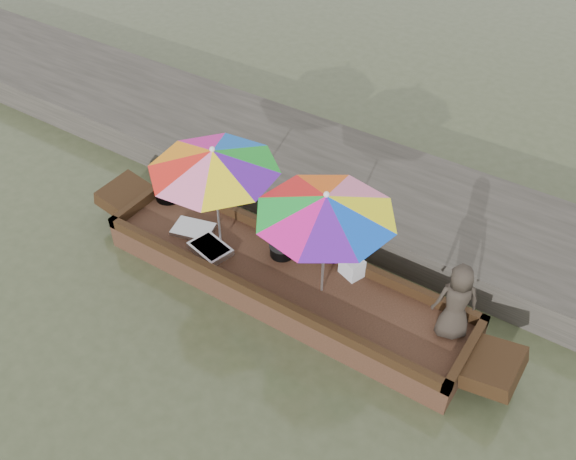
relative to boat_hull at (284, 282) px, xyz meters
The scene contains 11 objects.
water 0.17m from the boat_hull, ahead, with size 80.00×80.00×0.00m, color #394027.
dock 2.20m from the boat_hull, 90.00° to the left, with size 22.00×2.20×0.50m, color #2D2B26.
boat_hull is the anchor object (origin of this frame).
cooking_pot 2.31m from the boat_hull, behind, with size 0.38×0.38×0.20m, color black.
tray_crayfish 1.08m from the boat_hull, 168.29° to the right, with size 0.55×0.38×0.09m, color silver.
tray_scallop 1.51m from the boat_hull, behind, with size 0.55×0.38×0.06m, color silver.
charcoal_grill 0.42m from the boat_hull, 127.17° to the left, with size 0.33×0.33×0.16m, color black.
supply_bag 0.92m from the boat_hull, 31.11° to the left, with size 0.28×0.22×0.26m, color silver.
vendor 2.29m from the boat_hull, ahead, with size 0.52×0.34×1.05m, color #2D2620.
umbrella_bow 1.40m from the boat_hull, behind, with size 1.67×1.67×1.55m, color #5414A5, non-canonical shape.
umbrella_stern 1.11m from the boat_hull, ahead, with size 1.67×1.67×1.55m, color #FFF614, non-canonical shape.
Camera 1 is at (3.27, -4.86, 6.22)m, focal length 40.00 mm.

